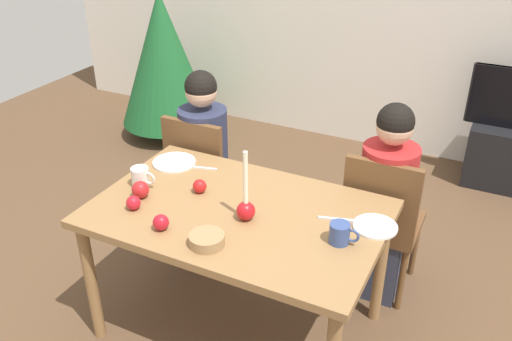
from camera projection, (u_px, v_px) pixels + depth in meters
name	position (u px, v px, depth m)	size (l,w,h in m)	color
ground_plane	(240.00, 325.00, 2.99)	(7.68, 7.68, 0.00)	brown
dining_table	(238.00, 224.00, 2.67)	(1.40, 0.90, 0.75)	olive
chair_left	(202.00, 173.00, 3.44)	(0.40, 0.40, 0.90)	brown
chair_right	(382.00, 218.00, 3.00)	(0.40, 0.40, 0.90)	brown
person_left_child	(205.00, 163.00, 3.44)	(0.30, 0.30, 1.17)	#33384C
person_right_child	(384.00, 206.00, 2.99)	(0.30, 0.30, 1.17)	#33384C
tv_stand	(511.00, 157.00, 4.22)	(0.64, 0.40, 0.48)	black
christmas_tree	(164.00, 58.00, 4.83)	(0.83, 0.83, 1.40)	brown
candle_centerpiece	(246.00, 206.00, 2.52)	(0.09, 0.09, 0.35)	red
plate_left	(174.00, 162.00, 3.05)	(0.24, 0.24, 0.01)	silver
plate_right	(375.00, 226.00, 2.49)	(0.20, 0.20, 0.01)	white
mug_left	(141.00, 177.00, 2.81)	(0.14, 0.09, 0.10)	silver
mug_right	(340.00, 233.00, 2.37)	(0.14, 0.09, 0.10)	#33477F
fork_left	(201.00, 168.00, 2.99)	(0.18, 0.01, 0.01)	silver
fork_right	(337.00, 219.00, 2.55)	(0.18, 0.01, 0.01)	silver
bowl_walnuts	(207.00, 240.00, 2.37)	(0.16, 0.16, 0.05)	#99754C
apple_near_candle	(161.00, 222.00, 2.47)	(0.08, 0.08, 0.08)	#B21520
apple_by_left_plate	(200.00, 186.00, 2.76)	(0.07, 0.07, 0.07)	red
apple_by_right_mug	(140.00, 190.00, 2.71)	(0.09, 0.09, 0.09)	#AA1C1E
apple_far_edge	(133.00, 203.00, 2.62)	(0.07, 0.07, 0.07)	red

